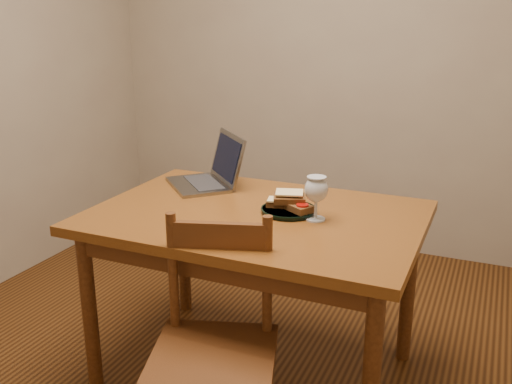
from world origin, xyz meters
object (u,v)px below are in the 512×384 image
at_px(chair, 215,338).
at_px(laptop, 212,172).
at_px(milk_glass, 316,198).
at_px(plate, 289,210).
at_px(table, 256,233).

relative_size(chair, laptop, 1.15).
bearing_deg(milk_glass, chair, -108.44).
relative_size(plate, milk_glass, 1.27).
relative_size(plate, laptop, 0.51).
xyz_separation_m(plate, laptop, (-0.46, 0.23, 0.05)).
bearing_deg(plate, milk_glass, -16.32).
height_order(table, laptop, laptop).
height_order(chair, milk_glass, milk_glass).
xyz_separation_m(table, milk_glass, (0.24, 0.02, 0.17)).
bearing_deg(chair, plate, 66.92).
xyz_separation_m(table, laptop, (-0.34, 0.28, 0.15)).
xyz_separation_m(milk_glass, laptop, (-0.59, 0.26, -0.03)).
distance_m(milk_glass, laptop, 0.64).
bearing_deg(table, chair, -82.18).
xyz_separation_m(plate, milk_glass, (0.12, -0.04, 0.08)).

